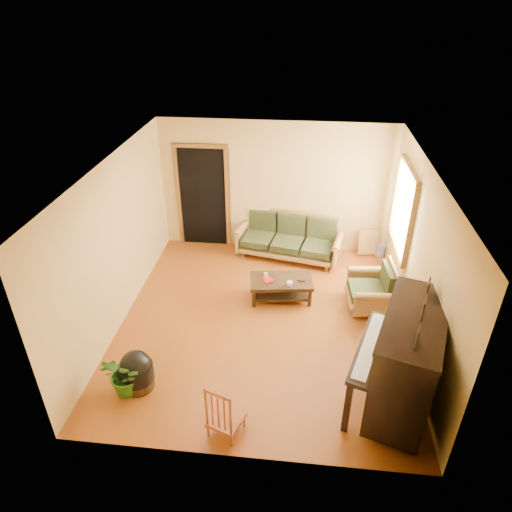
# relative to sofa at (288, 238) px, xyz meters

# --- Properties ---
(floor) EXTENTS (5.00, 5.00, 0.00)m
(floor) POSITION_rel_sofa_xyz_m (-0.30, -2.08, -0.43)
(floor) COLOR #6A300D
(floor) RESTS_ON ground
(doorway) EXTENTS (1.08, 0.16, 2.05)m
(doorway) POSITION_rel_sofa_xyz_m (-1.75, 0.40, 0.59)
(doorway) COLOR black
(doorway) RESTS_ON floor
(window) EXTENTS (0.12, 1.36, 1.46)m
(window) POSITION_rel_sofa_xyz_m (1.91, -0.78, 1.07)
(window) COLOR white
(window) RESTS_ON right_wall
(sofa) EXTENTS (2.14, 1.22, 0.86)m
(sofa) POSITION_rel_sofa_xyz_m (0.00, 0.00, 0.00)
(sofa) COLOR olive
(sofa) RESTS_ON floor
(coffee_table) EXTENTS (1.12, 0.71, 0.38)m
(coffee_table) POSITION_rel_sofa_xyz_m (-0.05, -1.42, -0.24)
(coffee_table) COLOR black
(coffee_table) RESTS_ON floor
(armchair) EXTENTS (0.85, 0.88, 0.83)m
(armchair) POSITION_rel_sofa_xyz_m (1.42, -1.51, -0.02)
(armchair) COLOR olive
(armchair) RESTS_ON floor
(piano) EXTENTS (1.39, 1.81, 1.41)m
(piano) POSITION_rel_sofa_xyz_m (1.61, -3.57, 0.28)
(piano) COLOR black
(piano) RESTS_ON floor
(footstool) EXTENTS (0.54, 0.54, 0.43)m
(footstool) POSITION_rel_sofa_xyz_m (-1.84, -3.65, -0.21)
(footstool) COLOR black
(footstool) RESTS_ON floor
(red_chair) EXTENTS (0.49, 0.51, 0.80)m
(red_chair) POSITION_rel_sofa_xyz_m (-0.54, -4.24, -0.03)
(red_chair) COLOR brown
(red_chair) RESTS_ON floor
(leaning_frame) EXTENTS (0.41, 0.15, 0.54)m
(leaning_frame) POSITION_rel_sofa_xyz_m (1.60, 0.28, -0.16)
(leaning_frame) COLOR #B1853B
(leaning_frame) RESTS_ON floor
(ceramic_crock) EXTENTS (0.25, 0.25, 0.24)m
(ceramic_crock) POSITION_rel_sofa_xyz_m (1.84, 0.26, -0.31)
(ceramic_crock) COLOR navy
(ceramic_crock) RESTS_ON floor
(potted_plant) EXTENTS (0.74, 0.69, 0.65)m
(potted_plant) POSITION_rel_sofa_xyz_m (-1.93, -3.76, -0.10)
(potted_plant) COLOR #265D1A
(potted_plant) RESTS_ON floor
(book) EXTENTS (0.26, 0.27, 0.02)m
(book) POSITION_rel_sofa_xyz_m (-0.35, -1.50, -0.04)
(book) COLOR maroon
(book) RESTS_ON coffee_table
(candle) EXTENTS (0.07, 0.07, 0.11)m
(candle) POSITION_rel_sofa_xyz_m (-0.32, -1.40, 0.01)
(candle) COLOR silver
(candle) RESTS_ON coffee_table
(glass_jar) EXTENTS (0.13, 0.13, 0.07)m
(glass_jar) POSITION_rel_sofa_xyz_m (0.10, -1.57, -0.01)
(glass_jar) COLOR silver
(glass_jar) RESTS_ON coffee_table
(remote) EXTENTS (0.14, 0.05, 0.01)m
(remote) POSITION_rel_sofa_xyz_m (0.29, -1.43, -0.04)
(remote) COLOR black
(remote) RESTS_ON coffee_table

